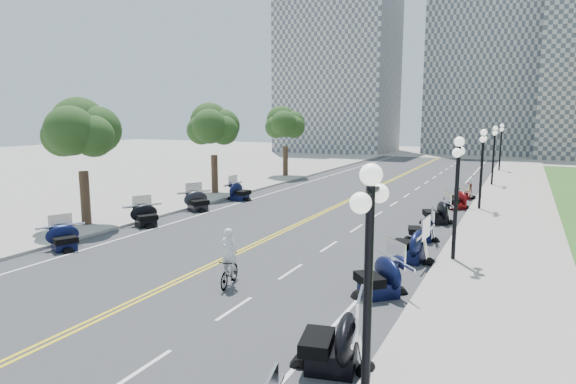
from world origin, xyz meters
The scene contains 47 objects.
ground centered at (0.00, 0.00, 0.00)m, with size 160.00×160.00×0.00m, color gray.
road centered at (0.00, 10.00, 0.00)m, with size 16.00×90.00×0.01m, color #333335.
centerline_yellow_a centered at (-0.12, 10.00, 0.01)m, with size 0.12×90.00×0.00m, color yellow.
centerline_yellow_b centered at (0.12, 10.00, 0.01)m, with size 0.12×90.00×0.00m, color yellow.
edge_line_north centered at (6.40, 10.00, 0.01)m, with size 0.12×90.00×0.00m, color white.
edge_line_south centered at (-6.40, 10.00, 0.01)m, with size 0.12×90.00×0.00m, color white.
lane_dash_4 centered at (3.20, -8.00, 0.01)m, with size 0.12×2.00×0.00m, color white.
lane_dash_5 centered at (3.20, -4.00, 0.01)m, with size 0.12×2.00×0.00m, color white.
lane_dash_6 centered at (3.20, 0.00, 0.01)m, with size 0.12×2.00×0.00m, color white.
lane_dash_7 centered at (3.20, 4.00, 0.01)m, with size 0.12×2.00×0.00m, color white.
lane_dash_8 centered at (3.20, 8.00, 0.01)m, with size 0.12×2.00×0.00m, color white.
lane_dash_9 centered at (3.20, 12.00, 0.01)m, with size 0.12×2.00×0.00m, color white.
lane_dash_10 centered at (3.20, 16.00, 0.01)m, with size 0.12×2.00×0.00m, color white.
lane_dash_11 centered at (3.20, 20.00, 0.01)m, with size 0.12×2.00×0.00m, color white.
lane_dash_12 centered at (3.20, 24.00, 0.01)m, with size 0.12×2.00×0.00m, color white.
lane_dash_13 centered at (3.20, 28.00, 0.01)m, with size 0.12×2.00×0.00m, color white.
lane_dash_14 centered at (3.20, 32.00, 0.01)m, with size 0.12×2.00×0.00m, color white.
lane_dash_15 centered at (3.20, 36.00, 0.01)m, with size 0.12×2.00×0.00m, color white.
lane_dash_16 centered at (3.20, 40.00, 0.01)m, with size 0.12×2.00×0.00m, color white.
lane_dash_17 centered at (3.20, 44.00, 0.01)m, with size 0.12×2.00×0.00m, color white.
lane_dash_18 centered at (3.20, 48.00, 0.01)m, with size 0.12×2.00×0.00m, color white.
lane_dash_19 centered at (3.20, 52.00, 0.01)m, with size 0.12×2.00×0.00m, color white.
sidewalk_north centered at (10.50, 10.00, 0.07)m, with size 5.00×90.00×0.15m, color #9E9991.
sidewalk_south centered at (-10.50, 10.00, 0.07)m, with size 5.00×90.00×0.15m, color #9E9991.
distant_block_a centered at (-18.00, 62.00, 13.00)m, with size 18.00×14.00×26.00m, color gray.
distant_block_b centered at (4.00, 68.00, 15.00)m, with size 16.00×12.00×30.00m, color gray.
street_lamp_1 centered at (8.60, -8.00, 2.60)m, with size 0.50×1.20×4.90m, color black, non-canonical shape.
street_lamp_2 centered at (8.60, 4.00, 2.60)m, with size 0.50×1.20×4.90m, color black, non-canonical shape.
street_lamp_3 centered at (8.60, 16.00, 2.60)m, with size 0.50×1.20×4.90m, color black, non-canonical shape.
street_lamp_4 centered at (8.60, 28.00, 2.60)m, with size 0.50×1.20×4.90m, color black, non-canonical shape.
street_lamp_5 centered at (8.60, 40.00, 2.60)m, with size 0.50×1.20×4.90m, color black, non-canonical shape.
tree_2 centered at (-10.00, 2.00, 4.75)m, with size 4.80×4.80×9.20m, color #235619, non-canonical shape.
tree_3 centered at (-10.00, 14.00, 4.75)m, with size 4.80×4.80×9.20m, color #235619, non-canonical shape.
tree_4 centered at (-10.00, 26.00, 4.75)m, with size 4.80×4.80×9.20m, color #235619, non-canonical shape.
motorcycle_n_4 centered at (7.18, -6.00, 0.77)m, with size 2.21×2.21×1.55m, color black, non-canonical shape.
motorcycle_n_5 centered at (6.89, -0.95, 0.74)m, with size 2.11×2.11×1.48m, color black, non-canonical shape.
motorcycle_n_6 centered at (6.95, 3.35, 0.78)m, with size 2.21×2.21×1.55m, color black, non-canonical shape.
motorcycle_n_7 centered at (6.75, 6.88, 0.63)m, with size 1.81×1.81×1.27m, color black, non-canonical shape.
motorcycle_n_8 centered at (6.78, 11.06, 0.72)m, with size 2.06×2.06×1.44m, color black, non-canonical shape.
motorcycle_n_9 centered at (7.20, 16.03, 0.67)m, with size 1.93×1.93×1.35m, color #590A0C, non-canonical shape.
motorcycle_n_10 centered at (7.15, 20.44, 0.68)m, with size 1.95×1.95×1.37m, color #590A0C, non-canonical shape.
motorcycle_s_5 centered at (-7.13, -1.73, 0.62)m, with size 1.78×1.78×1.25m, color black, non-canonical shape.
motorcycle_s_6 centered at (-7.19, 3.47, 0.66)m, with size 1.87×1.87×1.31m, color black, non-canonical shape.
motorcycle_s_7 centered at (-7.30, 8.23, 0.70)m, with size 1.99×1.99×1.39m, color black, non-canonical shape.
motorcycle_s_8 centered at (-6.93, 12.62, 0.71)m, with size 2.02×2.02×1.42m, color black, non-canonical shape.
bicycle centered at (1.95, -2.35, 0.51)m, with size 0.48×1.68×1.01m, color #A51414.
cyclist_rider centered at (1.95, -2.35, 1.88)m, with size 0.63×0.42×1.73m, color silver.
Camera 1 is at (10.92, -15.92, 5.89)m, focal length 30.00 mm.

